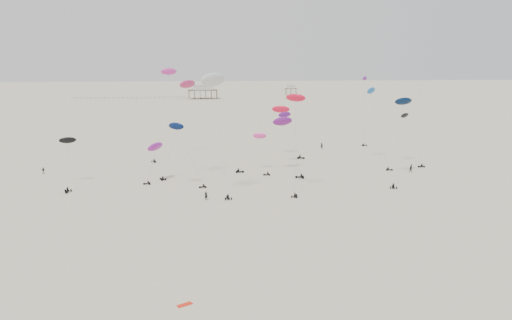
{
  "coord_description": "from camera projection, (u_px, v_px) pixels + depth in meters",
  "views": [
    {
      "loc": [
        -11.16,
        -14.29,
        27.76
      ],
      "look_at": [
        0.0,
        88.0,
        7.0
      ],
      "focal_mm": 35.0,
      "sensor_mm": 36.0,
      "label": 1
    }
  ],
  "objects": [
    {
      "name": "rig_10",
      "position": [
        154.0,
        150.0,
        114.63
      ],
      "size": [
        5.11,
        7.09,
        9.4
      ],
      "rotation": [
        0.0,
        0.0,
        1.76
      ],
      "color": "black",
      "rests_on": "ground"
    },
    {
      "name": "spectator_2",
      "position": [
        43.0,
        174.0,
        123.58
      ],
      "size": [
        1.18,
        0.72,
        1.89
      ],
      "primitive_type": "imported",
      "rotation": [
        0.0,
        0.0,
        6.17
      ],
      "color": "black",
      "rests_on": "ground"
    },
    {
      "name": "rig_13",
      "position": [
        401.0,
        121.0,
        116.48
      ],
      "size": [
        9.95,
        15.3,
        21.5
      ],
      "rotation": [
        0.0,
        0.0,
        6.01
      ],
      "color": "black",
      "rests_on": "ground"
    },
    {
      "name": "spectator_3",
      "position": [
        322.0,
        149.0,
        158.12
      ],
      "size": [
        0.98,
        0.82,
        2.31
      ],
      "primitive_type": "imported",
      "rotation": [
        0.0,
        0.0,
        2.81
      ],
      "color": "black",
      "rests_on": "ground"
    },
    {
      "name": "pier_fence",
      "position": [
        130.0,
        98.0,
        354.92
      ],
      "size": [
        80.2,
        0.2,
        1.5
      ],
      "color": "black",
      "rests_on": "ground"
    },
    {
      "name": "grounded_kite_b",
      "position": [
        185.0,
        305.0,
        57.45
      ],
      "size": [
        1.91,
        1.49,
        0.07
      ],
      "primitive_type": "cube",
      "rotation": [
        0.0,
        0.0,
        0.51
      ],
      "color": "red",
      "rests_on": "ground"
    },
    {
      "name": "rig_6",
      "position": [
        183.0,
        99.0,
        116.77
      ],
      "size": [
        9.92,
        7.36,
        23.37
      ],
      "rotation": [
        0.0,
        0.0,
        0.67
      ],
      "color": "black",
      "rests_on": "ground"
    },
    {
      "name": "rig_1",
      "position": [
        182.0,
        139.0,
        109.22
      ],
      "size": [
        8.52,
        4.74,
        14.52
      ],
      "rotation": [
        0.0,
        0.0,
        1.94
      ],
      "color": "black",
      "rests_on": "ground"
    },
    {
      "name": "pavilion_small",
      "position": [
        291.0,
        91.0,
        396.59
      ],
      "size": [
        9.0,
        7.0,
        8.0
      ],
      "color": "brown",
      "rests_on": "ground"
    },
    {
      "name": "rig_0",
      "position": [
        166.0,
        88.0,
        142.2
      ],
      "size": [
        7.42,
        13.52,
        26.26
      ],
      "rotation": [
        0.0,
        0.0,
        3.49
      ],
      "color": "black",
      "rests_on": "ground"
    },
    {
      "name": "rig_2",
      "position": [
        67.0,
        158.0,
        110.21
      ],
      "size": [
        4.34,
        11.4,
        12.47
      ],
      "rotation": [
        0.0,
        0.0,
        3.1
      ],
      "color": "black",
      "rests_on": "ground"
    },
    {
      "name": "rig_5",
      "position": [
        365.0,
        102.0,
        166.24
      ],
      "size": [
        4.48,
        11.08,
        22.68
      ],
      "rotation": [
        0.0,
        0.0,
        4.79
      ],
      "color": "black",
      "rests_on": "ground"
    },
    {
      "name": "rig_7",
      "position": [
        281.0,
        126.0,
        131.41
      ],
      "size": [
        9.66,
        16.77,
        19.94
      ],
      "rotation": [
        0.0,
        0.0,
        1.69
      ],
      "color": "black",
      "rests_on": "ground"
    },
    {
      "name": "spectator_1",
      "position": [
        411.0,
        172.0,
        125.24
      ],
      "size": [
        1.18,
        0.75,
        2.31
      ],
      "primitive_type": "imported",
      "rotation": [
        0.0,
        0.0,
        6.36
      ],
      "color": "black",
      "rests_on": "ground"
    },
    {
      "name": "rig_8",
      "position": [
        251.0,
        151.0,
        125.66
      ],
      "size": [
        8.36,
        4.93,
        10.0
      ],
      "rotation": [
        0.0,
        0.0,
        4.51
      ],
      "color": "black",
      "rests_on": "ground"
    },
    {
      "name": "ground_plane",
      "position": [
        228.0,
        125.0,
        215.5
      ],
      "size": [
        900.0,
        900.0,
        0.0
      ],
      "primitive_type": "plane",
      "color": "beige"
    },
    {
      "name": "spectator_0",
      "position": [
        206.0,
        200.0,
        100.47
      ],
      "size": [
        0.83,
        0.65,
        2.06
      ],
      "primitive_type": "imported",
      "rotation": [
        0.0,
        0.0,
        2.95
      ],
      "color": "black",
      "rests_on": "ground"
    },
    {
      "name": "rig_3",
      "position": [
        285.0,
        118.0,
        144.79
      ],
      "size": [
        8.96,
        9.66,
        15.36
      ],
      "rotation": [
        0.0,
        0.0,
        4.14
      ],
      "color": "black",
      "rests_on": "ground"
    },
    {
      "name": "pavilion_main",
      "position": [
        203.0,
        93.0,
        359.77
      ],
      "size": [
        21.0,
        13.0,
        9.8
      ],
      "color": "brown",
      "rests_on": "ground"
    },
    {
      "name": "rig_14",
      "position": [
        285.0,
        130.0,
        124.32
      ],
      "size": [
        7.1,
        12.56,
        15.12
      ],
      "rotation": [
        0.0,
        0.0,
        1.37
      ],
      "color": "black",
      "rests_on": "ground"
    },
    {
      "name": "rig_4",
      "position": [
        296.0,
        118.0,
        104.02
      ],
      "size": [
        4.76,
        9.16,
        21.0
      ],
      "rotation": [
        0.0,
        0.0,
        5.77
      ],
      "color": "black",
      "rests_on": "ground"
    },
    {
      "name": "rig_9",
      "position": [
        410.0,
        131.0,
        133.67
      ],
      "size": [
        5.41,
        9.65,
        14.23
      ],
      "rotation": [
        0.0,
        0.0,
        1.82
      ],
      "color": "black",
      "rests_on": "ground"
    },
    {
      "name": "rig_12",
      "position": [
        215.0,
        92.0,
        99.9
      ],
      "size": [
        6.55,
        8.16,
        25.41
      ],
      "rotation": [
        0.0,
        0.0,
        0.15
      ],
      "color": "black",
      "rests_on": "ground"
    },
    {
      "name": "rig_11",
      "position": [
        374.0,
        102.0,
        136.0
      ],
      "size": [
        4.47,
        17.93,
        23.23
      ],
      "rotation": [
        0.0,
        0.0,
        4.28
      ],
      "color": "black",
      "rests_on": "ground"
    }
  ]
}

